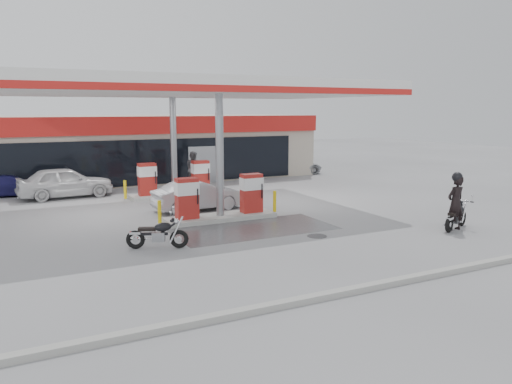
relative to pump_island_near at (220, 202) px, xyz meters
The scene contains 16 objects.
ground 2.12m from the pump_island_near, 90.00° to the right, with size 90.00×90.00×0.00m, color gray.
wet_patch 2.18m from the pump_island_near, 75.96° to the right, with size 6.00×3.00×0.00m, color #4C4C4F.
drain_cover 4.53m from the pump_island_near, 63.43° to the right, with size 0.70×0.70×0.01m, color #38383A.
kerb 9.02m from the pump_island_near, 90.00° to the right, with size 28.00×0.25×0.15m, color gray.
store_building 14.00m from the pump_island_near, 89.98° to the left, with size 22.00×8.22×4.00m.
canopy 5.46m from the pump_island_near, 90.00° to the left, with size 16.00×10.02×5.51m.
pump_island_near is the anchor object (origin of this frame).
pump_island_far 6.00m from the pump_island_near, 90.00° to the left, with size 5.14×1.30×1.78m.
main_motorcycle 9.03m from the pump_island_near, 36.89° to the right, with size 1.88×1.00×1.02m.
biker_main 8.94m from the pump_island_near, 37.98° to the right, with size 0.74×0.48×2.02m, color black.
parked_motorcycle 4.55m from the pump_island_near, 138.47° to the right, with size 1.88×1.08×1.02m.
sedan_white 9.63m from the pump_island_near, 121.22° to the left, with size 1.85×4.59×1.56m, color silver.
attendant 9.03m from the pump_island_near, 77.01° to the left, with size 0.99×0.77×2.03m, color #555459.
hatchback_silver 2.20m from the pump_island_near, 93.19° to the left, with size 1.39×3.99×1.31m, color #A2A4AA.
parked_car_left 12.50m from the pump_island_near, 126.87° to the left, with size 1.56×3.84×1.11m, color navy.
parked_car_right 14.81m from the pump_island_near, 47.52° to the left, with size 1.84×3.99×1.11m, color #A8ABB0.
Camera 1 is at (-7.57, -16.24, 4.42)m, focal length 35.00 mm.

